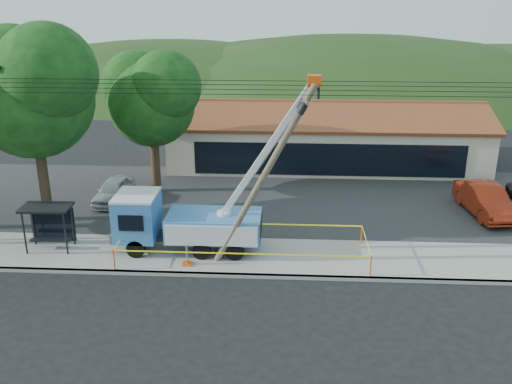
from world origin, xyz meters
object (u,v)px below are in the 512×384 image
object	(u,v)px
utility_truck	(184,220)
leaning_pole	(268,168)
bus_shelter	(49,217)
car_red	(483,215)
car_silver	(115,203)

from	to	relation	value
utility_truck	leaning_pole	distance (m)	5.24
bus_shelter	car_red	bearing A→B (deg)	12.37
utility_truck	bus_shelter	world-z (taller)	utility_truck
bus_shelter	car_red	world-z (taller)	bus_shelter
bus_shelter	car_silver	distance (m)	6.93
car_silver	car_red	world-z (taller)	car_red
utility_truck	car_red	size ratio (longest dim) A/B	1.90
car_red	car_silver	bearing A→B (deg)	170.73
utility_truck	leaning_pole	world-z (taller)	utility_truck
car_silver	car_red	bearing A→B (deg)	1.36
leaning_pole	bus_shelter	bearing A→B (deg)	175.04
car_silver	car_red	distance (m)	21.60
car_red	utility_truck	bearing A→B (deg)	-168.14
bus_shelter	car_red	xyz separation A→B (m)	(22.77, 5.80, -1.79)
utility_truck	car_silver	world-z (taller)	utility_truck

